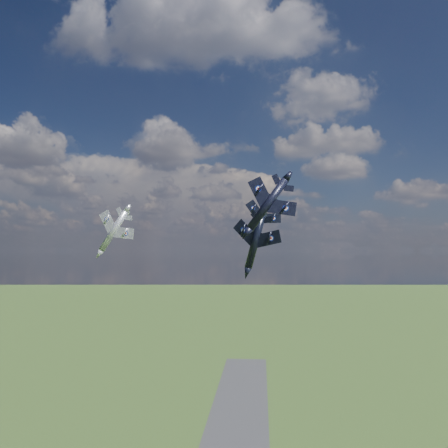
# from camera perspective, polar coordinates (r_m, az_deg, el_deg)

# --- Properties ---
(jet_lead_navy) EXTENTS (16.60, 18.79, 6.24)m
(jet_lead_navy) POSITION_cam_1_polar(r_m,az_deg,el_deg) (87.54, 4.13, -2.16)
(jet_lead_navy) COLOR black
(jet_right_navy) EXTENTS (10.28, 14.07, 7.98)m
(jet_right_navy) POSITION_cam_1_polar(r_m,az_deg,el_deg) (70.83, 5.72, 2.59)
(jet_right_navy) COLOR black
(jet_high_navy) EXTENTS (9.64, 12.96, 6.53)m
(jet_high_navy) POSITION_cam_1_polar(r_m,az_deg,el_deg) (97.14, 4.87, 0.85)
(jet_high_navy) COLOR black
(jet_left_silver) EXTENTS (10.71, 13.78, 7.21)m
(jet_left_silver) POSITION_cam_1_polar(r_m,az_deg,el_deg) (87.87, -14.23, -0.88)
(jet_left_silver) COLOR #B2B4BD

